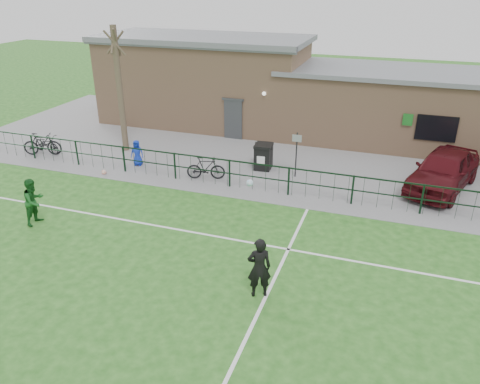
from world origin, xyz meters
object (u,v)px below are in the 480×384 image
(wheelie_bin_left, at_px, (263,157))
(bicycle_d, at_px, (206,168))
(sign_post, at_px, (296,155))
(ball_ground, at_px, (104,172))
(bare_tree, at_px, (120,91))
(car_maroon, at_px, (444,170))
(outfield_player, at_px, (34,201))
(bicycle_a, at_px, (47,144))
(spectator_child, at_px, (137,153))
(wheelie_bin_right, at_px, (263,157))
(bicycle_b, at_px, (42,144))

(wheelie_bin_left, distance_m, bicycle_d, 2.80)
(wheelie_bin_left, bearing_deg, sign_post, -19.12)
(ball_ground, bearing_deg, bicycle_d, 12.51)
(wheelie_bin_left, height_order, ball_ground, wheelie_bin_left)
(bare_tree, bearing_deg, car_maroon, 0.67)
(bare_tree, height_order, wheelie_bin_left, bare_tree)
(sign_post, relative_size, outfield_player, 1.19)
(bare_tree, distance_m, bicycle_a, 4.58)
(spectator_child, height_order, outfield_player, outfield_player)
(bicycle_d, distance_m, spectator_child, 3.65)
(wheelie_bin_right, bearing_deg, car_maroon, -20.00)
(wheelie_bin_left, bearing_deg, bicycle_a, -175.78)
(bicycle_b, bearing_deg, wheelie_bin_left, -99.94)
(wheelie_bin_right, xyz_separation_m, bicycle_a, (-10.66, -1.64, -0.04))
(wheelie_bin_right, relative_size, bicycle_d, 0.60)
(bare_tree, relative_size, outfield_player, 3.56)
(car_maroon, height_order, outfield_player, outfield_player)
(wheelie_bin_left, height_order, spectator_child, spectator_child)
(car_maroon, relative_size, bicycle_b, 2.59)
(bicycle_a, xyz_separation_m, bicycle_b, (0.05, -0.36, 0.10))
(outfield_player, xyz_separation_m, ball_ground, (-0.33, 4.58, -0.74))
(bicycle_a, relative_size, outfield_player, 1.03)
(bicycle_d, bearing_deg, spectator_child, 66.59)
(bicycle_b, height_order, outfield_player, outfield_player)
(bare_tree, xyz_separation_m, bicycle_a, (-3.47, -1.61, -2.52))
(bicycle_d, xyz_separation_m, spectator_child, (-3.62, 0.46, 0.10))
(sign_post, bearing_deg, bicycle_a, -175.23)
(wheelie_bin_right, distance_m, car_maroon, 7.62)
(bare_tree, bearing_deg, bicycle_b, -150.06)
(bicycle_a, relative_size, bicycle_b, 0.94)
(bicycle_a, bearing_deg, wheelie_bin_left, -68.10)
(sign_post, relative_size, car_maroon, 0.42)
(wheelie_bin_left, distance_m, wheelie_bin_right, 0.18)
(bicycle_d, relative_size, outfield_player, 0.98)
(bicycle_a, bearing_deg, car_maroon, -70.33)
(car_maroon, bearing_deg, bare_tree, -159.80)
(sign_post, bearing_deg, bicycle_b, -173.55)
(bicycle_d, bearing_deg, bicycle_b, 72.99)
(bicycle_a, distance_m, bicycle_b, 0.37)
(wheelie_bin_right, relative_size, bicycle_b, 0.54)
(spectator_child, bearing_deg, bicycle_a, 164.69)
(bicycle_d, bearing_deg, car_maroon, -92.78)
(bicycle_a, bearing_deg, bicycle_b, -157.44)
(bare_tree, distance_m, bicycle_b, 4.63)
(car_maroon, distance_m, outfield_player, 15.78)
(bicycle_d, height_order, spectator_child, spectator_child)
(bicycle_a, bearing_deg, ball_ground, -95.11)
(car_maroon, height_order, bicycle_b, car_maroon)
(outfield_player, bearing_deg, bare_tree, 10.45)
(bare_tree, bearing_deg, ball_ground, -75.81)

